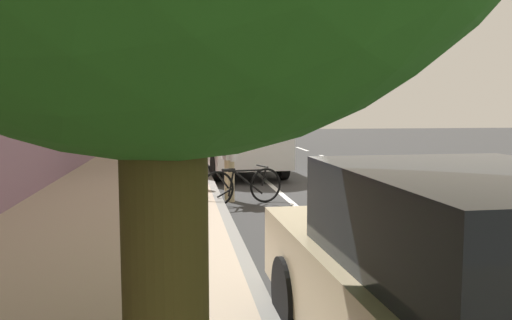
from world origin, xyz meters
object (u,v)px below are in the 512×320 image
object	(u,v)px
street_tree_mid_block	(175,30)
fire_hydrant	(193,168)
parked_suv_red_nearest	(213,123)
parked_suv_white_mid	(240,137)
cyclist_with_backpack	(228,149)
parked_sedan_tan_far	(481,300)
bicycle_at_curb	(242,186)
street_tree_near_cyclist	(176,58)
parked_sedan_dark_blue_second	(220,133)

from	to	relation	value
street_tree_mid_block	fire_hydrant	bearing A→B (deg)	94.18
parked_suv_red_nearest	parked_suv_white_mid	xyz separation A→B (m)	(0.15, 13.86, 0.00)
cyclist_with_backpack	fire_hydrant	bearing A→B (deg)	-49.15
parked_suv_red_nearest	parked_sedan_tan_far	size ratio (longest dim) A/B	1.08
bicycle_at_curb	parked_sedan_tan_far	bearing A→B (deg)	94.48
parked_suv_white_mid	street_tree_near_cyclist	distance (m)	10.95
cyclist_with_backpack	parked_sedan_tan_far	bearing A→B (deg)	95.89
street_tree_near_cyclist	fire_hydrant	world-z (taller)	street_tree_near_cyclist
cyclist_with_backpack	bicycle_at_curb	bearing A→B (deg)	116.66
parked_sedan_dark_blue_second	parked_sedan_tan_far	xyz separation A→B (m)	(-0.00, 19.84, 0.00)
parked_suv_red_nearest	parked_sedan_tan_far	distance (m)	25.86
parked_sedan_dark_blue_second	cyclist_with_backpack	world-z (taller)	cyclist_with_backpack
parked_sedan_dark_blue_second	fire_hydrant	xyz separation A→B (m)	(1.45, 11.44, -0.16)
cyclist_with_backpack	fire_hydrant	xyz separation A→B (m)	(0.67, -0.77, -0.46)
street_tree_near_cyclist	street_tree_mid_block	size ratio (longest dim) A/B	1.02
parked_suv_white_mid	parked_sedan_tan_far	world-z (taller)	parked_suv_white_mid
parked_suv_white_mid	fire_hydrant	world-z (taller)	parked_suv_white_mid
street_tree_mid_block	parked_sedan_tan_far	bearing A→B (deg)	97.76
bicycle_at_curb	cyclist_with_backpack	xyz separation A→B (m)	(0.22, -0.45, 0.69)
parked_sedan_dark_blue_second	street_tree_mid_block	world-z (taller)	street_tree_mid_block
bicycle_at_curb	street_tree_near_cyclist	bearing A→B (deg)	-85.27
cyclist_with_backpack	parked_sedan_dark_blue_second	bearing A→B (deg)	-93.66
bicycle_at_curb	fire_hydrant	world-z (taller)	fire_hydrant
bicycle_at_curb	cyclist_with_backpack	bearing A→B (deg)	-63.34
bicycle_at_curb	cyclist_with_backpack	world-z (taller)	cyclist_with_backpack
fire_hydrant	parked_suv_red_nearest	bearing A→B (deg)	-95.10
parked_sedan_dark_blue_second	street_tree_near_cyclist	xyz separation A→B (m)	(1.81, -2.49, 3.42)
parked_sedan_tan_far	cyclist_with_backpack	xyz separation A→B (m)	(0.79, -7.63, 0.30)
parked_sedan_tan_far	parked_suv_red_nearest	bearing A→B (deg)	-90.22
parked_sedan_tan_far	street_tree_mid_block	distance (m)	13.88
street_tree_mid_block	bicycle_at_curb	bearing A→B (deg)	101.54
fire_hydrant	street_tree_mid_block	bearing A→B (deg)	-85.82
street_tree_near_cyclist	street_tree_mid_block	world-z (taller)	street_tree_near_cyclist
parked_suv_white_mid	parked_suv_red_nearest	bearing A→B (deg)	-90.60
parked_suv_red_nearest	bicycle_at_curb	distance (m)	18.70
parked_sedan_tan_far	cyclist_with_backpack	size ratio (longest dim) A/B	2.57
bicycle_at_curb	street_tree_mid_block	size ratio (longest dim) A/B	0.31
fire_hydrant	parked_suv_white_mid	bearing A→B (deg)	-111.48
street_tree_mid_block	street_tree_near_cyclist	bearing A→B (deg)	-90.00
cyclist_with_backpack	street_tree_near_cyclist	distance (m)	15.07
parked_suv_red_nearest	parked_suv_white_mid	world-z (taller)	same
fire_hydrant	parked_sedan_tan_far	bearing A→B (deg)	99.83
parked_suv_white_mid	street_tree_mid_block	bearing A→B (deg)	-36.91
parked_suv_red_nearest	fire_hydrant	world-z (taller)	parked_suv_red_nearest
parked_suv_white_mid	street_tree_near_cyclist	world-z (taller)	street_tree_near_cyclist
bicycle_at_curb	street_tree_mid_block	distance (m)	7.33
parked_suv_white_mid	street_tree_near_cyclist	bearing A→B (deg)	-80.27
parked_sedan_dark_blue_second	cyclist_with_backpack	bearing A→B (deg)	86.34
parked_sedan_dark_blue_second	parked_sedan_tan_far	distance (m)	19.84
parked_suv_red_nearest	cyclist_with_backpack	distance (m)	18.25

